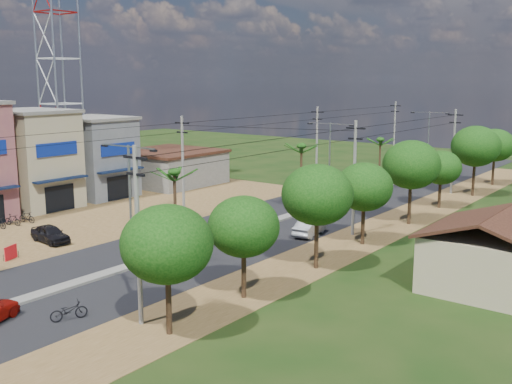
# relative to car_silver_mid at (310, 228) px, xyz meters

# --- Properties ---
(ground) EXTENTS (160.00, 160.00, 0.00)m
(ground) POSITION_rel_car_silver_mid_xyz_m (-4.94, -13.75, -0.64)
(ground) COLOR black
(ground) RESTS_ON ground
(road) EXTENTS (12.00, 110.00, 0.04)m
(road) POSITION_rel_car_silver_mid_xyz_m (-4.94, 1.25, -0.62)
(road) COLOR black
(road) RESTS_ON ground
(median) EXTENTS (1.00, 90.00, 0.18)m
(median) POSITION_rel_car_silver_mid_xyz_m (-4.94, 4.25, -0.55)
(median) COLOR #605E56
(median) RESTS_ON ground
(dirt_lot_west) EXTENTS (18.00, 46.00, 0.04)m
(dirt_lot_west) POSITION_rel_car_silver_mid_xyz_m (-19.94, -5.75, -0.63)
(dirt_lot_west) COLOR brown
(dirt_lot_west) RESTS_ON ground
(dirt_shoulder_east) EXTENTS (5.00, 90.00, 0.03)m
(dirt_shoulder_east) POSITION_rel_car_silver_mid_xyz_m (3.56, 1.25, -0.63)
(dirt_shoulder_east) COLOR brown
(dirt_shoulder_east) RESTS_ON ground
(shophouse_cream) EXTENTS (9.00, 6.40, 9.30)m
(shophouse_cream) POSITION_rel_car_silver_mid_xyz_m (-26.92, -6.75, 4.02)
(shophouse_cream) COLOR tan
(shophouse_cream) RESTS_ON ground
(shophouse_grey) EXTENTS (9.00, 6.40, 8.30)m
(shophouse_grey) POSITION_rel_car_silver_mid_xyz_m (-26.92, 0.25, 3.52)
(shophouse_grey) COLOR #55595D
(shophouse_grey) RESTS_ON ground
(low_shed) EXTENTS (10.40, 10.40, 3.95)m
(low_shed) POSITION_rel_car_silver_mid_xyz_m (-25.94, 10.25, 1.32)
(low_shed) COLOR #605E56
(low_shed) RESTS_ON ground
(telecom_tower) EXTENTS (3.80, 3.80, 43.00)m
(telecom_tower) POSITION_rel_car_silver_mid_xyz_m (-31.94, 0.25, 18.47)
(telecom_tower) COLOR gray
(telecom_tower) RESTS_ON ground
(house_east_near) EXTENTS (7.60, 7.50, 4.60)m
(house_east_near) POSITION_rel_car_silver_mid_xyz_m (15.06, -3.75, 1.75)
(house_east_near) COLOR tan
(house_east_near) RESTS_ON ground
(tree_east_a) EXTENTS (4.40, 4.40, 6.37)m
(tree_east_a) POSITION_rel_car_silver_mid_xyz_m (4.56, -19.75, 3.84)
(tree_east_a) COLOR black
(tree_east_a) RESTS_ON ground
(tree_east_b) EXTENTS (4.00, 4.00, 5.83)m
(tree_east_b) POSITION_rel_car_silver_mid_xyz_m (4.36, -13.75, 3.47)
(tree_east_b) COLOR black
(tree_east_b) RESTS_ON ground
(tree_east_c) EXTENTS (4.60, 4.60, 6.83)m
(tree_east_c) POSITION_rel_car_silver_mid_xyz_m (4.76, -6.75, 4.22)
(tree_east_c) COLOR black
(tree_east_c) RESTS_ON ground
(tree_east_d) EXTENTS (4.20, 4.20, 6.13)m
(tree_east_d) POSITION_rel_car_silver_mid_xyz_m (4.46, 0.25, 3.69)
(tree_east_d) COLOR black
(tree_east_d) RESTS_ON ground
(tree_east_e) EXTENTS (4.80, 4.80, 7.14)m
(tree_east_e) POSITION_rel_car_silver_mid_xyz_m (4.66, 8.25, 4.44)
(tree_east_e) COLOR black
(tree_east_e) RESTS_ON ground
(tree_east_f) EXTENTS (3.80, 3.80, 5.52)m
(tree_east_f) POSITION_rel_car_silver_mid_xyz_m (4.26, 16.25, 3.24)
(tree_east_f) COLOR black
(tree_east_f) RESTS_ON ground
(tree_east_g) EXTENTS (5.00, 5.00, 7.38)m
(tree_east_g) POSITION_rel_car_silver_mid_xyz_m (4.86, 24.25, 4.60)
(tree_east_g) COLOR black
(tree_east_g) RESTS_ON ground
(tree_east_h) EXTENTS (4.40, 4.40, 6.52)m
(tree_east_h) POSITION_rel_car_silver_mid_xyz_m (4.56, 32.25, 3.99)
(tree_east_h) COLOR black
(tree_east_h) RESTS_ON ground
(palm_median_near) EXTENTS (2.00, 2.00, 6.15)m
(palm_median_near) POSITION_rel_car_silver_mid_xyz_m (-4.94, -9.75, 4.89)
(palm_median_near) COLOR black
(palm_median_near) RESTS_ON ground
(palm_median_mid) EXTENTS (2.00, 2.00, 6.55)m
(palm_median_mid) POSITION_rel_car_silver_mid_xyz_m (-4.94, 6.25, 5.26)
(palm_median_mid) COLOR black
(palm_median_mid) RESTS_ON ground
(palm_median_far) EXTENTS (2.00, 2.00, 5.85)m
(palm_median_far) POSITION_rel_car_silver_mid_xyz_m (-4.94, 22.25, 4.62)
(palm_median_far) COLOR black
(palm_median_far) RESTS_ON ground
(streetlight_near) EXTENTS (5.10, 0.18, 8.00)m
(streetlight_near) POSITION_rel_car_silver_mid_xyz_m (-4.94, -13.75, 4.14)
(streetlight_near) COLOR gray
(streetlight_near) RESTS_ON ground
(streetlight_mid) EXTENTS (5.10, 0.18, 8.00)m
(streetlight_mid) POSITION_rel_car_silver_mid_xyz_m (-4.94, 11.25, 4.14)
(streetlight_mid) COLOR gray
(streetlight_mid) RESTS_ON ground
(streetlight_far) EXTENTS (5.10, 0.18, 8.00)m
(streetlight_far) POSITION_rel_car_silver_mid_xyz_m (-4.94, 36.25, 4.14)
(streetlight_far) COLOR gray
(streetlight_far) RESTS_ON ground
(utility_pole_w_b) EXTENTS (1.60, 0.24, 9.00)m
(utility_pole_w_b) POSITION_rel_car_silver_mid_xyz_m (-11.94, -1.75, 4.11)
(utility_pole_w_b) COLOR #605E56
(utility_pole_w_b) RESTS_ON ground
(utility_pole_w_c) EXTENTS (1.60, 0.24, 9.00)m
(utility_pole_w_c) POSITION_rel_car_silver_mid_xyz_m (-11.94, 20.25, 4.11)
(utility_pole_w_c) COLOR #605E56
(utility_pole_w_c) RESTS_ON ground
(utility_pole_w_d) EXTENTS (1.60, 0.24, 9.00)m
(utility_pole_w_d) POSITION_rel_car_silver_mid_xyz_m (-11.94, 41.25, 4.11)
(utility_pole_w_d) COLOR #605E56
(utility_pole_w_d) RESTS_ON ground
(utility_pole_e_a) EXTENTS (1.60, 0.24, 9.00)m
(utility_pole_e_a) POSITION_rel_car_silver_mid_xyz_m (2.56, -19.75, 4.11)
(utility_pole_e_a) COLOR #605E56
(utility_pole_e_a) RESTS_ON ground
(utility_pole_e_b) EXTENTS (1.60, 0.24, 9.00)m
(utility_pole_e_b) POSITION_rel_car_silver_mid_xyz_m (2.56, 2.25, 4.11)
(utility_pole_e_b) COLOR #605E56
(utility_pole_e_b) RESTS_ON ground
(utility_pole_e_c) EXTENTS (1.60, 0.24, 9.00)m
(utility_pole_e_c) POSITION_rel_car_silver_mid_xyz_m (2.56, 24.25, 4.11)
(utility_pole_e_c) COLOR #605E56
(utility_pole_e_c) RESTS_ON ground
(car_silver_mid) EXTENTS (1.99, 4.08, 1.29)m
(car_silver_mid) POSITION_rel_car_silver_mid_xyz_m (0.00, 0.00, 0.00)
(car_silver_mid) COLOR gray
(car_silver_mid) RESTS_ON ground
(car_white_far) EXTENTS (3.53, 5.02, 1.35)m
(car_white_far) POSITION_rel_car_silver_mid_xyz_m (-6.44, 11.12, 0.03)
(car_white_far) COLOR beige
(car_white_far) RESTS_ON ground
(car_parked_dark) EXTENTS (3.94, 1.87, 1.30)m
(car_parked_dark) POSITION_rel_car_silver_mid_xyz_m (-14.37, -13.55, 0.01)
(car_parked_dark) COLOR black
(car_parked_dark) RESTS_ON ground
(moto_rider_east) EXTENTS (1.34, 1.98, 0.98)m
(moto_rider_east) POSITION_rel_car_silver_mid_xyz_m (-0.68, -21.69, -0.15)
(moto_rider_east) COLOR black
(moto_rider_east) RESTS_ON ground
(moto_rider_west_a) EXTENTS (1.03, 1.80, 0.89)m
(moto_rider_west_a) POSITION_rel_car_silver_mid_xyz_m (-9.94, 1.99, -0.20)
(moto_rider_west_a) COLOR black
(moto_rider_west_a) RESTS_ON ground
(moto_rider_west_b) EXTENTS (0.87, 1.56, 0.91)m
(moto_rider_west_b) POSITION_rel_car_silver_mid_xyz_m (-8.32, 12.71, -0.19)
(moto_rider_west_b) COLOR black
(moto_rider_west_b) RESTS_ON ground
(roadside_sign) EXTENTS (0.52, 1.15, 1.00)m
(roadside_sign) POSITION_rel_car_silver_mid_xyz_m (-12.67, -17.75, -0.15)
(roadside_sign) COLOR red
(roadside_sign) RESTS_ON ground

